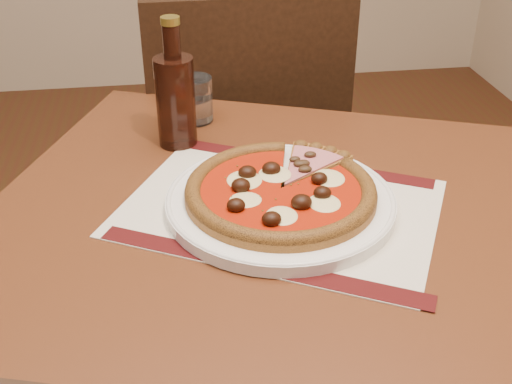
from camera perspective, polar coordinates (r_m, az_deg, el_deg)
table at (r=0.98m, az=0.17°, el=-7.19°), size 1.04×1.04×0.75m
chair_far at (r=1.57m, az=-1.03°, el=3.68°), size 0.45×0.45×0.94m
placemat at (r=0.94m, az=2.16°, el=-1.40°), size 0.54×0.49×0.00m
plate at (r=0.94m, az=2.17°, el=-0.89°), size 0.33×0.33×0.02m
pizza at (r=0.93m, az=2.19°, el=0.14°), size 0.28×0.28×0.04m
ham_slice at (r=1.01m, az=5.26°, el=2.61°), size 0.13×0.14×0.02m
water_glass at (r=1.20m, az=-5.52°, el=8.19°), size 0.08×0.08×0.08m
bottle at (r=1.10m, az=-7.18°, el=8.38°), size 0.07×0.07×0.22m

